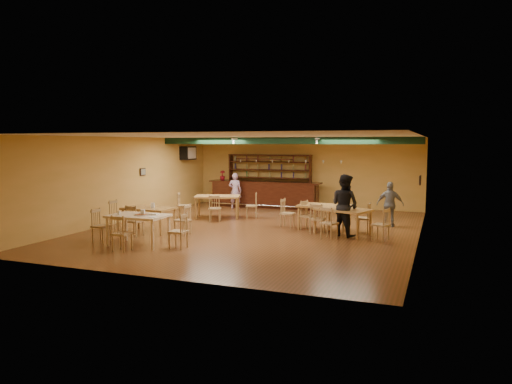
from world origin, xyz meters
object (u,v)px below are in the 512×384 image
at_px(dining_table_a, 217,207).
at_px(dining_table_d, 342,222).
at_px(bar_counter, 265,194).
at_px(near_table, 139,230).
at_px(dining_table_b, 324,217).
at_px(dining_table_c, 149,220).
at_px(patron_right_a, 345,205).
at_px(patron_bar, 235,191).

bearing_deg(dining_table_a, dining_table_d, -37.49).
bearing_deg(bar_counter, near_table, -93.60).
distance_m(dining_table_b, dining_table_c, 5.57).
xyz_separation_m(bar_counter, patron_right_a, (4.46, -5.22, 0.36)).
xyz_separation_m(bar_counter, dining_table_b, (3.66, -4.42, -0.16)).
relative_size(dining_table_d, patron_bar, 1.06).
xyz_separation_m(dining_table_c, near_table, (0.84, -1.77, 0.03)).
xyz_separation_m(dining_table_a, patron_bar, (-0.41, 2.59, 0.35)).
distance_m(dining_table_d, patron_bar, 6.91).
xyz_separation_m(bar_counter, dining_table_d, (4.38, -5.10, -0.16)).
height_order(patron_bar, patron_right_a, patron_right_a).
distance_m(dining_table_c, near_table, 1.96).
bearing_deg(patron_bar, dining_table_c, 76.33).
bearing_deg(bar_counter, dining_table_b, -50.34).
distance_m(dining_table_b, patron_bar, 5.92).
bearing_deg(dining_table_b, patron_right_a, -41.92).
height_order(dining_table_b, dining_table_c, dining_table_b).
height_order(bar_counter, dining_table_d, bar_counter).
height_order(dining_table_c, patron_bar, patron_bar).
relative_size(dining_table_b, patron_bar, 1.06).
height_order(dining_table_c, dining_table_d, dining_table_d).
relative_size(dining_table_d, near_table, 1.03).
bearing_deg(near_table, dining_table_a, 89.99).
xyz_separation_m(dining_table_a, patron_right_a, (5.09, -1.80, 0.51)).
height_order(dining_table_d, patron_right_a, patron_right_a).
height_order(dining_table_c, near_table, near_table).
height_order(near_table, patron_right_a, patron_right_a).
distance_m(dining_table_d, patron_right_a, 0.55).
relative_size(bar_counter, dining_table_d, 3.06).
bearing_deg(bar_counter, patron_bar, -141.44).
relative_size(dining_table_a, patron_bar, 1.09).
height_order(dining_table_b, near_table, near_table).
distance_m(bar_counter, dining_table_c, 6.94).
distance_m(bar_counter, dining_table_b, 5.74).
xyz_separation_m(bar_counter, near_table, (-0.54, -8.57, -0.15)).
bearing_deg(bar_counter, dining_table_d, -49.33).
bearing_deg(patron_right_a, dining_table_d, -26.35).
bearing_deg(patron_bar, near_table, 83.25).
bearing_deg(dining_table_d, near_table, -124.83).
relative_size(bar_counter, dining_table_b, 3.05).
bearing_deg(bar_counter, dining_table_c, -101.43).
xyz_separation_m(dining_table_a, dining_table_c, (-0.75, -3.38, -0.03)).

